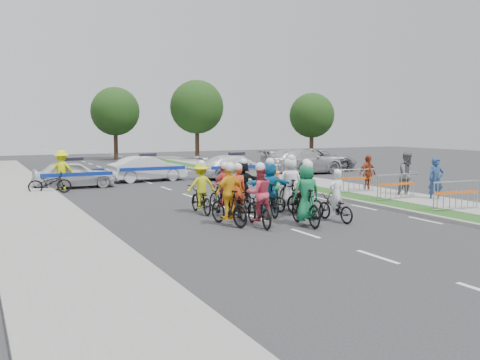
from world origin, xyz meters
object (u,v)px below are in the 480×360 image
rider_1 (306,201)px  cone_1 (277,174)px  rider_2 (259,203)px  civilian_sedan (302,161)px  rider_11 (242,187)px  tree_1 (197,107)px  spectator_0 (436,180)px  police_car_1 (148,169)px  rider_0 (335,204)px  marshal_hiviz (62,170)px  rider_9 (224,193)px  spectator_1 (408,175)px  police_car_0 (74,174)px  parked_bike (50,183)px  barrier_1 (396,188)px  rider_8 (271,193)px  cone_0 (294,185)px  barrier_0 (456,197)px  spectator_2 (367,174)px  tree_2 (312,116)px  rider_4 (305,194)px  tree_4 (115,112)px  rider_3 (229,201)px  civilian_suv (317,159)px  barrier_2 (354,182)px  rider_6 (237,200)px  rider_5 (269,192)px  police_car_2 (237,167)px

rider_1 → cone_1: 13.34m
rider_1 → rider_2: 1.43m
rider_2 → civilian_sedan: rider_2 is taller
rider_11 → tree_1: bearing=-102.2°
spectator_0 → police_car_1: bearing=139.2°
rider_0 → marshal_hiviz: (-6.46, 12.61, 0.38)m
rider_9 → spectator_1: size_ratio=0.91×
police_car_0 → parked_bike: police_car_0 is taller
police_car_0 → parked_bike: bearing=143.5°
civilian_sedan → barrier_1: bearing=167.8°
rider_8 → cone_0: 5.35m
marshal_hiviz → barrier_0: (11.23, -13.16, -0.38)m
spectator_2 → tree_2: (10.54, 19.80, 2.98)m
rider_4 → police_car_1: rider_4 is taller
rider_0 → marshal_hiviz: marshal_hiviz is taller
spectator_0 → barrier_0: 2.66m
spectator_0 → tree_4: tree_4 is taller
rider_3 → civilian_suv: size_ratio=0.36×
rider_9 → spectator_2: bearing=180.0°
cone_0 → marshal_hiviz: bearing=147.9°
barrier_2 → cone_1: barrier_2 is taller
spectator_1 → rider_6: bearing=-167.5°
rider_3 → police_car_0: (-2.51, 12.22, -0.08)m
rider_6 → spectator_1: size_ratio=0.97×
rider_9 → tree_4: bearing=-108.6°
barrier_0 → cone_0: size_ratio=2.86×
rider_5 → cone_0: size_ratio=2.82×
rider_4 → cone_1: size_ratio=2.80×
rider_6 → barrier_0: (7.36, -2.38, -0.05)m
rider_8 → police_car_1: size_ratio=0.41×
tree_4 → tree_2: bearing=-28.1°
rider_6 → tree_4: (3.66, 30.98, 3.58)m
marshal_hiviz → barrier_1: size_ratio=0.94×
civilian_suv → tree_4: size_ratio=0.85×
police_car_2 → spectator_2: 8.77m
tree_2 → spectator_2: bearing=-118.0°
rider_4 → parked_bike: size_ratio=1.06×
rider_0 → parked_bike: rider_0 is taller
barrier_2 → rider_8: bearing=-158.4°
police_car_0 → cone_0: (8.64, -6.32, -0.32)m
rider_1 → police_car_1: 14.72m
rider_1 → spectator_0: bearing=-158.5°
rider_1 → cone_1: size_ratio=2.88×
rider_1 → cone_1: bearing=-109.8°
rider_9 → cone_1: (7.15, 8.32, -0.34)m
rider_11 → marshal_hiviz: (-5.13, 8.71, 0.16)m
rider_3 → rider_6: 1.19m
rider_0 → marshal_hiviz: 14.17m
police_car_1 → spectator_0: 15.04m
rider_11 → barrier_0: bearing=150.3°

